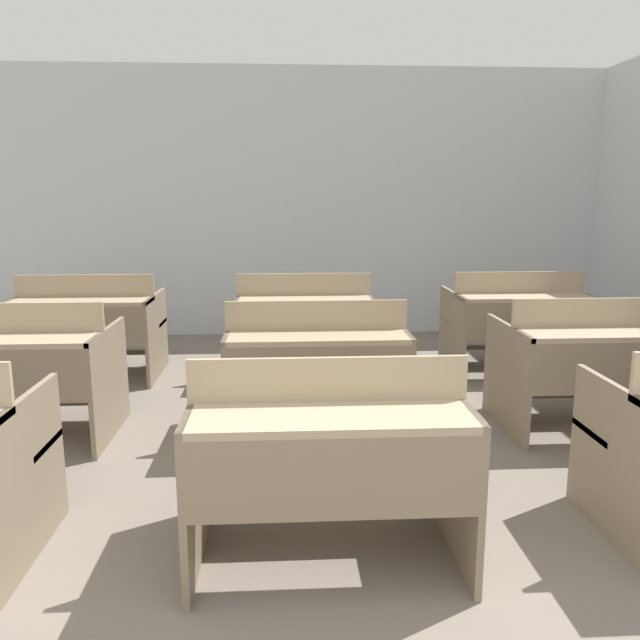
{
  "coord_description": "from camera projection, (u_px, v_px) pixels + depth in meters",
  "views": [
    {
      "loc": [
        0.04,
        -0.93,
        1.44
      ],
      "look_at": [
        0.25,
        2.69,
        0.72
      ],
      "focal_mm": 35.0,
      "sensor_mm": 36.0,
      "label": 1
    }
  ],
  "objects": [
    {
      "name": "bench_front_center",
      "position": [
        328.0,
        454.0,
        2.47
      ],
      "size": [
        1.07,
        0.76,
        0.84
      ],
      "color": "#7C6D56",
      "rests_on": "ground_plane"
    },
    {
      "name": "bench_third_right",
      "position": [
        516.0,
        320.0,
        5.17
      ],
      "size": [
        1.07,
        0.76,
        0.84
      ],
      "color": "#80715A",
      "rests_on": "ground_plane"
    },
    {
      "name": "wall_back",
      "position": [
        280.0,
        204.0,
        6.46
      ],
      "size": [
        6.83,
        0.06,
        2.73
      ],
      "color": "silver",
      "rests_on": "ground_plane"
    },
    {
      "name": "bench_second_center",
      "position": [
        316.0,
        366.0,
        3.76
      ],
      "size": [
        1.07,
        0.76,
        0.84
      ],
      "color": "#786952",
      "rests_on": "ground_plane"
    },
    {
      "name": "bench_third_left",
      "position": [
        89.0,
        325.0,
        4.97
      ],
      "size": [
        1.07,
        0.76,
        0.84
      ],
      "color": "#7C6C55",
      "rests_on": "ground_plane"
    },
    {
      "name": "bench_third_center",
      "position": [
        304.0,
        322.0,
        5.06
      ],
      "size": [
        1.07,
        0.76,
        0.84
      ],
      "color": "#7F7059",
      "rests_on": "ground_plane"
    },
    {
      "name": "bench_second_right",
      "position": [
        592.0,
        362.0,
        3.85
      ],
      "size": [
        1.07,
        0.76,
        0.84
      ],
      "color": "#7F7059",
      "rests_on": "ground_plane"
    },
    {
      "name": "bench_second_left",
      "position": [
        17.0,
        369.0,
        3.68
      ],
      "size": [
        1.07,
        0.76,
        0.84
      ],
      "color": "#7E6F58",
      "rests_on": "ground_plane"
    }
  ]
}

